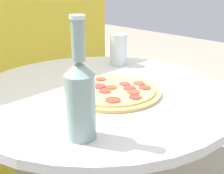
% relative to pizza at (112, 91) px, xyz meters
% --- Properties ---
extents(table, '(0.83, 0.83, 0.69)m').
position_rel_pizza_xyz_m(table, '(-0.01, 0.05, -0.19)').
color(table, silver).
rests_on(table, ground_plane).
extents(pizza, '(0.30, 0.30, 0.02)m').
position_rel_pizza_xyz_m(pizza, '(0.00, 0.00, 0.00)').
color(pizza, tan).
rests_on(pizza, table).
extents(beer_bottle, '(0.07, 0.07, 0.27)m').
position_rel_pizza_xyz_m(beer_bottle, '(-0.24, -0.14, 0.09)').
color(beer_bottle, gray).
rests_on(beer_bottle, table).
extents(drinking_glass, '(0.07, 0.07, 0.12)m').
position_rel_pizza_xyz_m(drinking_glass, '(0.24, 0.20, 0.05)').
color(drinking_glass, silver).
rests_on(drinking_glass, table).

